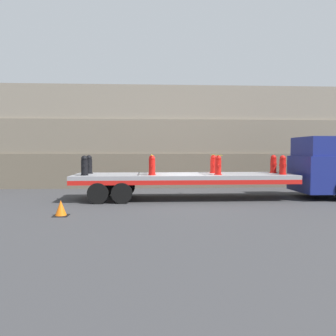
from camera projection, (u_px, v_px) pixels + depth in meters
ground_plane at (184, 199)px, 15.60m from camera, size 120.00×120.00×0.00m
rock_cliff at (174, 137)px, 21.58m from camera, size 60.00×3.30×6.34m
truck_cab at (324, 168)px, 15.90m from camera, size 2.55×2.70×2.96m
flatbed_trailer at (173, 178)px, 15.52m from camera, size 10.31×2.69×1.19m
fire_hydrant_black_near_0 at (84, 166)px, 14.69m from camera, size 0.36×0.58×0.90m
fire_hydrant_black_far_0 at (89, 165)px, 15.83m from camera, size 0.36×0.58×0.90m
fire_hydrant_red_near_1 at (152, 166)px, 14.86m from camera, size 0.36×0.58×0.90m
fire_hydrant_red_far_1 at (152, 164)px, 16.00m from camera, size 0.36×0.58×0.90m
fire_hydrant_red_near_2 at (218, 165)px, 15.03m from camera, size 0.36×0.58×0.90m
fire_hydrant_red_far_2 at (213, 164)px, 16.17m from camera, size 0.36×0.58×0.90m
fire_hydrant_red_near_3 at (283, 165)px, 15.20m from camera, size 0.36×0.58×0.90m
fire_hydrant_red_far_3 at (273, 164)px, 16.34m from camera, size 0.36×0.58×0.90m
cargo_strap_rear at (152, 155)px, 15.40m from camera, size 0.05×2.80×0.01m
cargo_strap_middle at (216, 155)px, 15.57m from camera, size 0.05×2.80×0.01m
traffic_cone at (61, 208)px, 11.53m from camera, size 0.51×0.51×0.56m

